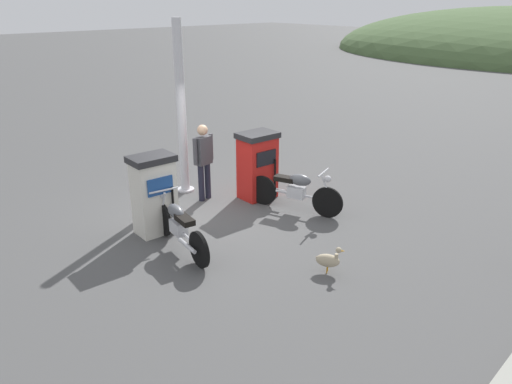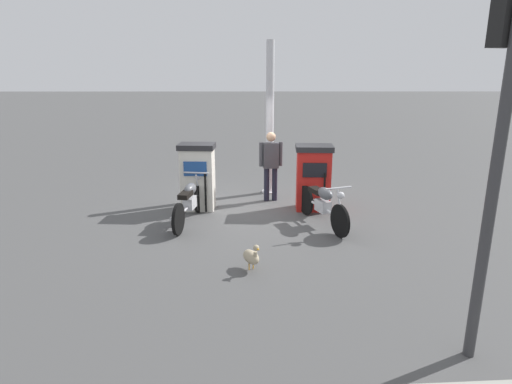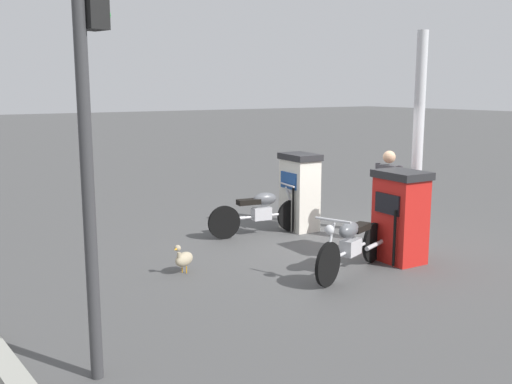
{
  "view_description": "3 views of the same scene",
  "coord_description": "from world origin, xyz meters",
  "views": [
    {
      "loc": [
        7.5,
        -5.72,
        4.19
      ],
      "look_at": [
        1.22,
        0.05,
        0.84
      ],
      "focal_mm": 34.85,
      "sensor_mm": 36.0,
      "label": 1
    },
    {
      "loc": [
        9.5,
        -0.03,
        3.08
      ],
      "look_at": [
        1.39,
        0.0,
        0.82
      ],
      "focal_mm": 30.58,
      "sensor_mm": 36.0,
      "label": 2
    },
    {
      "loc": [
        6.94,
        7.63,
        2.78
      ],
      "look_at": [
        1.69,
        -0.19,
        1.1
      ],
      "focal_mm": 40.89,
      "sensor_mm": 36.0,
      "label": 3
    }
  ],
  "objects": [
    {
      "name": "attendant_person",
      "position": [
        -0.8,
        0.37,
        0.97
      ],
      "size": [
        0.26,
        0.58,
        1.69
      ],
      "color": "#1E1E2D",
      "rests_on": "ground"
    },
    {
      "name": "fuel_pump_near",
      "position": [
        -0.1,
        -1.31,
        0.77
      ],
      "size": [
        0.63,
        0.83,
        1.52
      ],
      "color": "silver",
      "rests_on": "ground"
    },
    {
      "name": "fuel_pump_far",
      "position": [
        -0.1,
        1.31,
        0.76
      ],
      "size": [
        0.69,
        0.86,
        1.49
      ],
      "color": "red",
      "rests_on": "ground"
    },
    {
      "name": "motorcycle_far_pump",
      "position": [
        1.0,
        1.37,
        0.48
      ],
      "size": [
        2.01,
        0.86,
        0.96
      ],
      "color": "black",
      "rests_on": "ground"
    },
    {
      "name": "wandering_duck",
      "position": [
        3.09,
        -0.08,
        0.23
      ],
      "size": [
        0.45,
        0.36,
        0.48
      ],
      "color": "tan",
      "rests_on": "ground"
    },
    {
      "name": "motorcycle_near_pump",
      "position": [
        0.78,
        -1.39,
        0.46
      ],
      "size": [
        2.06,
        0.65,
        0.95
      ],
      "color": "black",
      "rests_on": "ground"
    },
    {
      "name": "canopy_support_pole",
      "position": [
        -1.55,
        0.36,
        1.83
      ],
      "size": [
        0.4,
        0.4,
        3.81
      ],
      "color": "silver",
      "rests_on": "ground"
    },
    {
      "name": "ground_plane",
      "position": [
        0.0,
        0.0,
        0.0
      ],
      "size": [
        120.0,
        120.0,
        0.0
      ],
      "primitive_type": "plane",
      "color": "#4C4C4C"
    }
  ]
}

